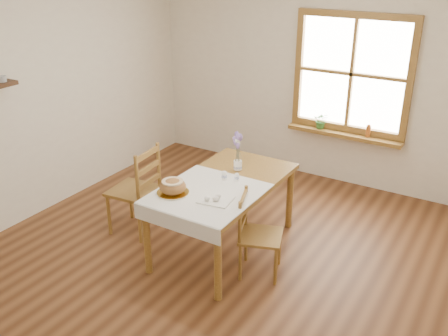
% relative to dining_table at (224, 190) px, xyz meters
% --- Properties ---
extents(ground, '(5.00, 5.00, 0.00)m').
position_rel_dining_table_xyz_m(ground, '(0.00, -0.30, -0.66)').
color(ground, brown).
rests_on(ground, ground).
extents(room_walls, '(4.60, 5.10, 2.65)m').
position_rel_dining_table_xyz_m(room_walls, '(0.00, -0.30, 1.04)').
color(room_walls, white).
rests_on(room_walls, ground).
extents(window, '(1.46, 0.08, 1.46)m').
position_rel_dining_table_xyz_m(window, '(0.50, 2.17, 0.79)').
color(window, olive).
rests_on(window, ground).
extents(window_sill, '(1.46, 0.20, 0.05)m').
position_rel_dining_table_xyz_m(window_sill, '(0.50, 2.10, 0.03)').
color(window_sill, olive).
rests_on(window_sill, ground).
extents(dining_table, '(0.90, 1.60, 0.75)m').
position_rel_dining_table_xyz_m(dining_table, '(0.00, 0.00, 0.00)').
color(dining_table, olive).
rests_on(dining_table, ground).
extents(table_linen, '(0.91, 0.99, 0.01)m').
position_rel_dining_table_xyz_m(table_linen, '(0.00, -0.30, 0.09)').
color(table_linen, silver).
rests_on(table_linen, dining_table).
extents(chair_left, '(0.52, 0.51, 0.99)m').
position_rel_dining_table_xyz_m(chair_left, '(-1.02, -0.20, -0.17)').
color(chair_left, olive).
rests_on(chair_left, ground).
extents(chair_right, '(0.51, 0.50, 0.82)m').
position_rel_dining_table_xyz_m(chair_right, '(0.52, -0.19, -0.25)').
color(chair_right, olive).
rests_on(chair_right, ground).
extents(bread_plate, '(0.33, 0.33, 0.02)m').
position_rel_dining_table_xyz_m(bread_plate, '(-0.27, -0.48, 0.10)').
color(bread_plate, white).
rests_on(bread_plate, table_linen).
extents(bread_loaf, '(0.25, 0.25, 0.14)m').
position_rel_dining_table_xyz_m(bread_loaf, '(-0.27, -0.48, 0.18)').
color(bread_loaf, olive).
rests_on(bread_loaf, bread_plate).
extents(egg_napkin, '(0.32, 0.28, 0.01)m').
position_rel_dining_table_xyz_m(egg_napkin, '(0.15, -0.39, 0.10)').
color(egg_napkin, silver).
rests_on(egg_napkin, table_linen).
extents(eggs, '(0.25, 0.23, 0.05)m').
position_rel_dining_table_xyz_m(eggs, '(0.15, -0.39, 0.13)').
color(eggs, silver).
rests_on(eggs, egg_napkin).
extents(salt_shaker, '(0.05, 0.05, 0.10)m').
position_rel_dining_table_xyz_m(salt_shaker, '(-0.01, 0.03, 0.14)').
color(salt_shaker, white).
rests_on(salt_shaker, table_linen).
extents(pepper_shaker, '(0.05, 0.05, 0.08)m').
position_rel_dining_table_xyz_m(pepper_shaker, '(0.10, 0.07, 0.14)').
color(pepper_shaker, white).
rests_on(pepper_shaker, table_linen).
extents(flower_vase, '(0.10, 0.10, 0.10)m').
position_rel_dining_table_xyz_m(flower_vase, '(-0.03, 0.32, 0.13)').
color(flower_vase, white).
rests_on(flower_vase, dining_table).
extents(lavender_bouquet, '(0.15, 0.15, 0.29)m').
position_rel_dining_table_xyz_m(lavender_bouquet, '(-0.03, 0.32, 0.33)').
color(lavender_bouquet, '#74599E').
rests_on(lavender_bouquet, flower_vase).
extents(potted_plant, '(0.23, 0.25, 0.16)m').
position_rel_dining_table_xyz_m(potted_plant, '(0.19, 2.10, 0.13)').
color(potted_plant, '#336C2B').
rests_on(potted_plant, window_sill).
extents(amber_bottle, '(0.07, 0.07, 0.16)m').
position_rel_dining_table_xyz_m(amber_bottle, '(0.80, 2.10, 0.13)').
color(amber_bottle, '#B45C21').
rests_on(amber_bottle, window_sill).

